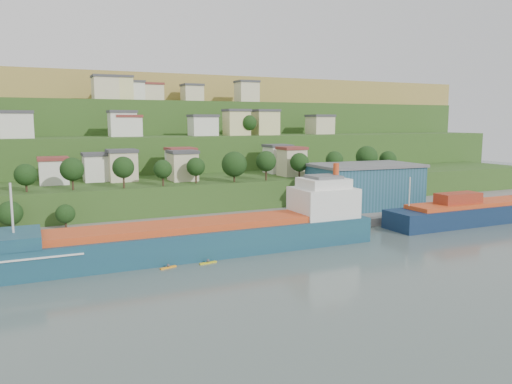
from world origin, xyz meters
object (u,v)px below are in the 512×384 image
cargo_ship_near (211,238)px  warehouse (364,185)px  cargo_ship_far (492,211)px  kayak_orange (168,267)px

cargo_ship_near → warehouse: size_ratio=2.40×
cargo_ship_near → cargo_ship_far: bearing=0.0°
kayak_orange → cargo_ship_near: bearing=17.3°
cargo_ship_far → kayak_orange: (-92.34, -6.82, -2.42)m
cargo_ship_near → warehouse: (55.94, 22.95, 5.28)m
cargo_ship_far → kayak_orange: size_ratio=19.00×
warehouse → kayak_orange: size_ratio=9.83×
warehouse → kayak_orange: warehouse is taller
cargo_ship_far → kayak_orange: bearing=-175.6°
cargo_ship_near → kayak_orange: cargo_ship_near is taller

